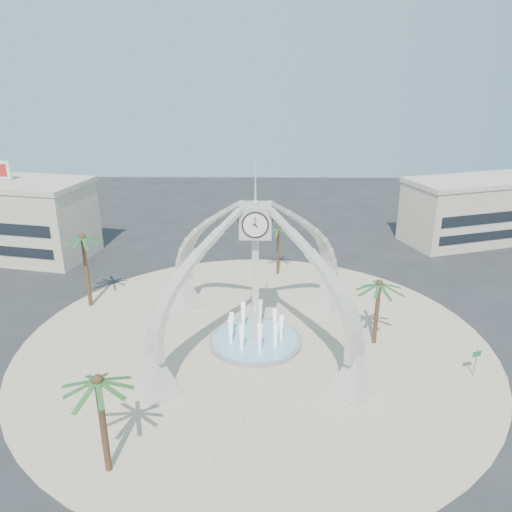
{
  "coord_description": "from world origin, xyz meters",
  "views": [
    {
      "loc": [
        0.43,
        -37.59,
        22.21
      ],
      "look_at": [
        0.03,
        2.0,
        7.3
      ],
      "focal_mm": 35.0,
      "sensor_mm": 36.0,
      "label": 1
    }
  ],
  "objects_px": {
    "fountain": "(255,340)",
    "palm_west": "(82,238)",
    "palm_east": "(379,284)",
    "palm_south": "(97,382)",
    "palm_north": "(278,229)",
    "street_sign": "(476,357)",
    "clock_tower": "(255,274)"
  },
  "relations": [
    {
      "from": "palm_north",
      "to": "street_sign",
      "type": "relative_size",
      "value": 2.65
    },
    {
      "from": "palm_west",
      "to": "palm_south",
      "type": "distance_m",
      "value": 23.17
    },
    {
      "from": "clock_tower",
      "to": "fountain",
      "type": "relative_size",
      "value": 2.24
    },
    {
      "from": "street_sign",
      "to": "palm_north",
      "type": "bearing_deg",
      "value": 106.68
    },
    {
      "from": "fountain",
      "to": "palm_east",
      "type": "bearing_deg",
      "value": 0.96
    },
    {
      "from": "clock_tower",
      "to": "palm_east",
      "type": "relative_size",
      "value": 2.82
    },
    {
      "from": "palm_north",
      "to": "palm_south",
      "type": "bearing_deg",
      "value": -109.86
    },
    {
      "from": "palm_east",
      "to": "palm_south",
      "type": "xyz_separation_m",
      "value": [
        -18.73,
        -14.76,
        0.63
      ]
    },
    {
      "from": "palm_north",
      "to": "palm_south",
      "type": "height_order",
      "value": "palm_south"
    },
    {
      "from": "street_sign",
      "to": "palm_west",
      "type": "bearing_deg",
      "value": 141.62
    },
    {
      "from": "palm_west",
      "to": "palm_south",
      "type": "relative_size",
      "value": 1.14
    },
    {
      "from": "clock_tower",
      "to": "fountain",
      "type": "distance_m",
      "value": 6.2
    },
    {
      "from": "clock_tower",
      "to": "palm_west",
      "type": "height_order",
      "value": "clock_tower"
    },
    {
      "from": "palm_east",
      "to": "palm_south",
      "type": "height_order",
      "value": "palm_south"
    },
    {
      "from": "palm_east",
      "to": "palm_north",
      "type": "height_order",
      "value": "palm_east"
    },
    {
      "from": "palm_north",
      "to": "palm_south",
      "type": "relative_size",
      "value": 0.88
    },
    {
      "from": "palm_west",
      "to": "palm_north",
      "type": "xyz_separation_m",
      "value": [
        18.92,
        8.4,
        -1.66
      ]
    },
    {
      "from": "clock_tower",
      "to": "palm_north",
      "type": "height_order",
      "value": "clock_tower"
    },
    {
      "from": "palm_west",
      "to": "clock_tower",
      "type": "bearing_deg",
      "value": -23.29
    },
    {
      "from": "clock_tower",
      "to": "street_sign",
      "type": "distance_m",
      "value": 18.13
    },
    {
      "from": "clock_tower",
      "to": "palm_east",
      "type": "distance_m",
      "value": 10.29
    },
    {
      "from": "palm_east",
      "to": "palm_south",
      "type": "bearing_deg",
      "value": -141.75
    },
    {
      "from": "palm_west",
      "to": "street_sign",
      "type": "relative_size",
      "value": 3.43
    },
    {
      "from": "palm_east",
      "to": "palm_south",
      "type": "relative_size",
      "value": 0.9
    },
    {
      "from": "palm_east",
      "to": "street_sign",
      "type": "bearing_deg",
      "value": -36.63
    },
    {
      "from": "palm_north",
      "to": "palm_west",
      "type": "bearing_deg",
      "value": -156.07
    },
    {
      "from": "palm_north",
      "to": "fountain",
      "type": "bearing_deg",
      "value": -98.75
    },
    {
      "from": "palm_south",
      "to": "street_sign",
      "type": "distance_m",
      "value": 27.54
    },
    {
      "from": "clock_tower",
      "to": "palm_west",
      "type": "bearing_deg",
      "value": 156.71
    },
    {
      "from": "clock_tower",
      "to": "palm_north",
      "type": "distance_m",
      "value": 15.73
    },
    {
      "from": "fountain",
      "to": "palm_west",
      "type": "height_order",
      "value": "palm_west"
    },
    {
      "from": "palm_east",
      "to": "clock_tower",
      "type": "bearing_deg",
      "value": -179.04
    }
  ]
}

